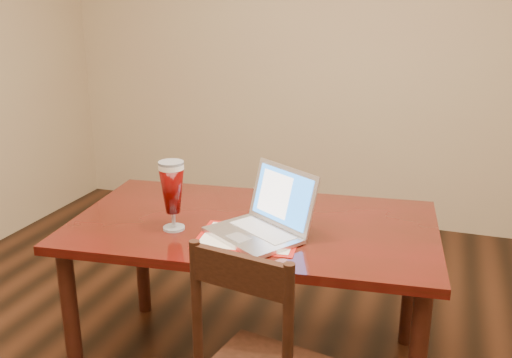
% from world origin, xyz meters
% --- Properties ---
extents(dining_table, '(1.63, 1.03, 1.02)m').
position_xyz_m(dining_table, '(-0.09, 0.51, 0.65)').
color(dining_table, '#470B09').
rests_on(dining_table, ground).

